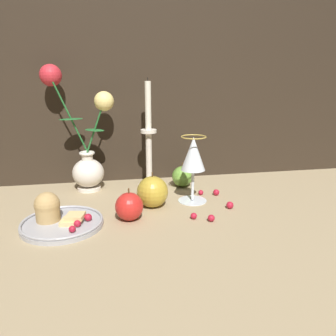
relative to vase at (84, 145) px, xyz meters
name	(u,v)px	position (x,y,z in m)	size (l,w,h in m)	color
ground_plane	(132,206)	(0.13, -0.17, -0.14)	(2.40, 2.40, 0.00)	#9E8966
vase	(84,145)	(0.00, 0.00, 0.00)	(0.20, 0.10, 0.37)	silver
plate_with_pastries	(58,218)	(-0.05, -0.25, -0.12)	(0.19, 0.19, 0.08)	#A3A3A8
wine_glass	(193,157)	(0.29, -0.16, -0.01)	(0.08, 0.08, 0.18)	silver
candlestick	(149,150)	(0.19, -0.02, -0.02)	(0.07, 0.07, 0.33)	silver
apple_beside_vase	(129,207)	(0.11, -0.25, -0.10)	(0.07, 0.07, 0.08)	red
apple_near_glass	(182,176)	(0.30, -0.03, -0.10)	(0.07, 0.07, 0.08)	#669938
apple_at_table_edge	(152,192)	(0.18, -0.18, -0.10)	(0.08, 0.08, 0.10)	#B2932D
berry_near_plate	(201,192)	(0.33, -0.11, -0.13)	(0.01, 0.01, 0.01)	#AD192D
berry_front_center	(211,218)	(0.30, -0.30, -0.13)	(0.02, 0.02, 0.02)	#AD192D
berry_by_glass_stem	(216,192)	(0.37, -0.13, -0.13)	(0.02, 0.02, 0.02)	#AD192D
berry_under_candlestick	(230,205)	(0.38, -0.23, -0.13)	(0.02, 0.02, 0.02)	#AD192D
berry_far_right	(194,216)	(0.27, -0.28, -0.13)	(0.02, 0.02, 0.02)	#AD192D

